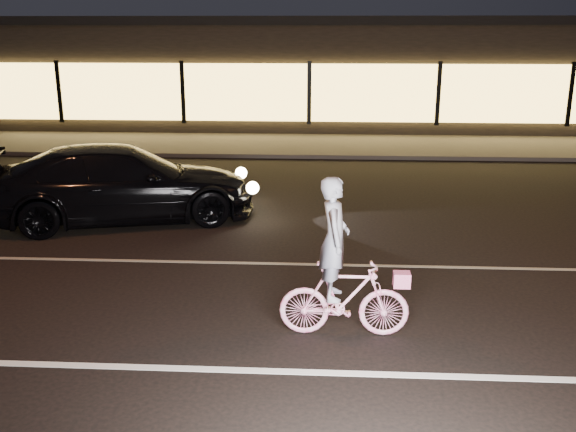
{
  "coord_description": "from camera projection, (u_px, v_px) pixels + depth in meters",
  "views": [
    {
      "loc": [
        0.57,
        -8.04,
        3.79
      ],
      "look_at": [
        0.07,
        0.6,
        1.25
      ],
      "focal_mm": 40.0,
      "sensor_mm": 36.0,
      "label": 1
    }
  ],
  "objects": [
    {
      "name": "sidewalk",
      "position": [
        307.0,
        145.0,
        21.24
      ],
      "size": [
        30.0,
        4.0,
        0.12
      ],
      "primitive_type": "cube",
      "color": "#383533",
      "rests_on": "ground"
    },
    {
      "name": "sedan",
      "position": [
        122.0,
        184.0,
        12.97
      ],
      "size": [
        5.7,
        3.59,
        1.54
      ],
      "rotation": [
        0.0,
        0.0,
        1.86
      ],
      "color": "black",
      "rests_on": "ground"
    },
    {
      "name": "storefront",
      "position": [
        312.0,
        70.0,
        26.37
      ],
      "size": [
        25.4,
        8.42,
        4.2
      ],
      "color": "black",
      "rests_on": "ground"
    },
    {
      "name": "lane_stripe_near",
      "position": [
        271.0,
        371.0,
        7.36
      ],
      "size": [
        60.0,
        0.12,
        0.01
      ],
      "primitive_type": "cube",
      "color": "silver",
      "rests_on": "ground"
    },
    {
      "name": "ground",
      "position": [
        280.0,
        315.0,
        8.8
      ],
      "size": [
        90.0,
        90.0,
        0.0
      ],
      "primitive_type": "plane",
      "color": "black",
      "rests_on": "ground"
    },
    {
      "name": "lane_stripe_far",
      "position": [
        289.0,
        264.0,
        10.72
      ],
      "size": [
        60.0,
        0.1,
        0.01
      ],
      "primitive_type": "cube",
      "color": "gray",
      "rests_on": "ground"
    },
    {
      "name": "cyclist",
      "position": [
        342.0,
        281.0,
        8.05
      ],
      "size": [
        1.65,
        0.57,
        2.08
      ],
      "rotation": [
        0.0,
        0.0,
        1.57
      ],
      "color": "#FB3285",
      "rests_on": "ground"
    }
  ]
}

